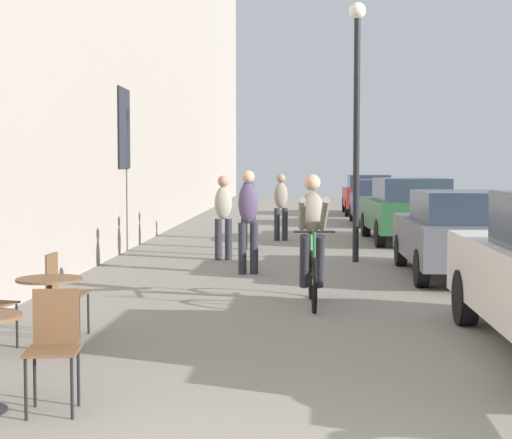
# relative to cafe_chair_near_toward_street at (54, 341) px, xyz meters

# --- Properties ---
(cafe_chair_near_toward_street) EXTENTS (0.42, 0.42, 0.89)m
(cafe_chair_near_toward_street) POSITION_rel_cafe_chair_near_toward_street_xyz_m (0.00, 0.00, 0.00)
(cafe_chair_near_toward_street) COLOR black
(cafe_chair_near_toward_street) RESTS_ON ground_plane
(cafe_table_mid) EXTENTS (0.64, 0.64, 0.72)m
(cafe_table_mid) POSITION_rel_cafe_chair_near_toward_street_xyz_m (-0.61, 1.88, 0.00)
(cafe_table_mid) COLOR black
(cafe_table_mid) RESTS_ON ground_plane
(cafe_chair_mid_toward_street) EXTENTS (0.40, 0.40, 0.89)m
(cafe_chair_mid_toward_street) POSITION_rel_cafe_chair_near_toward_street_xyz_m (-0.69, 2.55, 0.00)
(cafe_chair_mid_toward_street) COLOR black
(cafe_chair_mid_toward_street) RESTS_ON ground_plane
(cyclist_on_bicycle) EXTENTS (0.52, 1.76, 1.74)m
(cyclist_on_bicycle) POSITION_rel_cafe_chair_near_toward_street_xyz_m (2.03, 4.77, 0.29)
(cyclist_on_bicycle) COLOR black
(cyclist_on_bicycle) RESTS_ON ground_plane
(pedestrian_near) EXTENTS (0.37, 0.29, 1.76)m
(pedestrian_near) POSITION_rel_cafe_chair_near_toward_street_xyz_m (1.03, 7.64, 0.47)
(pedestrian_near) COLOR #26262D
(pedestrian_near) RESTS_ON ground_plane
(pedestrian_mid) EXTENTS (0.38, 0.30, 1.65)m
(pedestrian_mid) POSITION_rel_cafe_chair_near_toward_street_xyz_m (0.43, 9.69, 0.41)
(pedestrian_mid) COLOR #26262D
(pedestrian_mid) RESTS_ON ground_plane
(pedestrian_far) EXTENTS (0.38, 0.30, 1.75)m
(pedestrian_far) POSITION_rel_cafe_chair_near_toward_street_xyz_m (0.81, 11.78, 0.47)
(pedestrian_far) COLOR #26262D
(pedestrian_far) RESTS_ON ground_plane
(pedestrian_furthest) EXTENTS (0.37, 0.29, 1.65)m
(pedestrian_furthest) POSITION_rel_cafe_chair_near_toward_street_xyz_m (1.50, 13.89, 0.41)
(pedestrian_furthest) COLOR #26262D
(pedestrian_furthest) RESTS_ON ground_plane
(street_lamp) EXTENTS (0.32, 0.32, 4.90)m
(street_lamp) POSITION_rel_cafe_chair_near_toward_street_xyz_m (2.99, 9.49, 2.59)
(street_lamp) COLOR black
(street_lamp) RESTS_ON ground_plane
(parked_car_second) EXTENTS (1.76, 4.04, 1.43)m
(parked_car_second) POSITION_rel_cafe_chair_near_toward_street_xyz_m (4.49, 7.44, 0.22)
(parked_car_second) COLOR #595960
(parked_car_second) RESTS_ON ground_plane
(parked_car_third) EXTENTS (1.91, 4.40, 1.56)m
(parked_car_third) POSITION_rel_cafe_chair_near_toward_street_xyz_m (4.57, 13.66, 0.29)
(parked_car_third) COLOR #23512D
(parked_car_third) RESTS_ON ground_plane
(parked_car_fourth) EXTENTS (1.83, 4.10, 1.44)m
(parked_car_fourth) POSITION_rel_cafe_chair_near_toward_street_xyz_m (4.54, 19.65, 0.23)
(parked_car_fourth) COLOR #384C84
(parked_car_fourth) RESTS_ON ground_plane
(parked_car_fifth) EXTENTS (1.92, 4.36, 1.54)m
(parked_car_fifth) POSITION_rel_cafe_chair_near_toward_street_xyz_m (4.71, 25.14, 0.28)
(parked_car_fifth) COLOR maroon
(parked_car_fifth) RESTS_ON ground_plane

